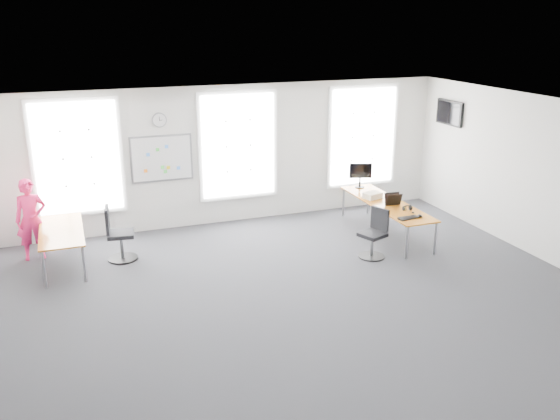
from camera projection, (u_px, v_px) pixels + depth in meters
name	position (u px, v px, depth m)	size (l,w,h in m)	color
floor	(291.00, 297.00, 9.65)	(10.00, 10.00, 0.00)	#242529
ceiling	(292.00, 113.00, 8.71)	(10.00, 10.00, 0.00)	white
wall_back	(224.00, 155.00, 12.75)	(10.00, 10.00, 0.00)	silver
wall_front	(445.00, 334.00, 5.61)	(10.00, 10.00, 0.00)	silver
wall_right	(546.00, 180.00, 10.82)	(10.00, 10.00, 0.00)	silver
window_left	(77.00, 158.00, 11.67)	(1.60, 0.06, 2.20)	white
window_mid	(238.00, 146.00, 12.76)	(1.60, 0.06, 2.20)	white
window_right	(362.00, 136.00, 13.74)	(1.60, 0.06, 2.20)	white
desk_right	(386.00, 205.00, 12.28)	(0.75, 2.81, 0.68)	#B17716
desk_left	(61.00, 233.00, 10.70)	(0.75, 1.89, 0.69)	#B17716
chair_right	(374.00, 236.00, 11.16)	(0.55, 0.55, 0.94)	black
chair_left	(118.00, 237.00, 11.00)	(0.56, 0.56, 1.05)	black
person	(31.00, 219.00, 10.97)	(0.56, 0.37, 1.54)	#D81C58
whiteboard	(162.00, 158.00, 12.26)	(1.20, 0.03, 0.90)	silver
wall_clock	(159.00, 120.00, 12.01)	(0.30, 0.30, 0.04)	gray
tv	(450.00, 113.00, 13.23)	(0.06, 0.90, 0.55)	black
keyboard	(408.00, 218.00, 11.30)	(0.43, 0.15, 0.02)	black
mouse	(420.00, 216.00, 11.38)	(0.08, 0.12, 0.05)	black
lens_cap	(413.00, 213.00, 11.63)	(0.06, 0.06, 0.01)	black
headphones	(407.00, 208.00, 11.75)	(0.18, 0.10, 0.11)	black
laptop_sleeve	(393.00, 199.00, 12.04)	(0.32, 0.20, 0.26)	black
paper_stack	(373.00, 195.00, 12.54)	(0.35, 0.26, 0.12)	beige
monitor	(361.00, 173.00, 13.22)	(0.49, 0.21, 0.56)	black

